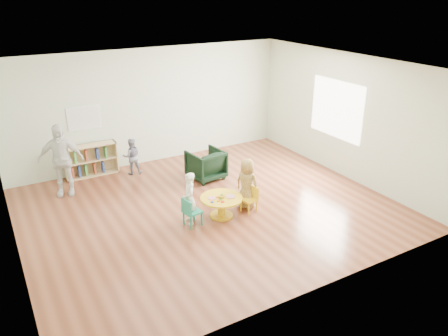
% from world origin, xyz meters
% --- Properties ---
extents(room, '(7.10, 7.00, 2.80)m').
position_xyz_m(room, '(0.01, 0.00, 1.89)').
color(room, brown).
rests_on(room, ground).
extents(activity_table, '(0.81, 0.81, 0.45)m').
position_xyz_m(activity_table, '(0.05, -0.40, 0.28)').
color(activity_table, gold).
rests_on(activity_table, ground).
extents(kid_chair_left, '(0.34, 0.34, 0.55)m').
position_xyz_m(kid_chair_left, '(-0.61, -0.43, 0.30)').
color(kid_chair_left, '#19896A').
rests_on(kid_chair_left, ground).
extents(kid_chair_right, '(0.32, 0.32, 0.51)m').
position_xyz_m(kid_chair_right, '(0.65, -0.49, 0.27)').
color(kid_chair_right, gold).
rests_on(kid_chair_right, ground).
extents(bookshelf, '(1.20, 0.30, 0.75)m').
position_xyz_m(bookshelf, '(-1.61, 2.86, 0.37)').
color(bookshelf, tan).
rests_on(bookshelf, ground).
extents(alphabet_poster, '(0.74, 0.01, 0.54)m').
position_xyz_m(alphabet_poster, '(-1.60, 2.98, 1.35)').
color(alphabet_poster, white).
rests_on(alphabet_poster, ground).
extents(armchair, '(0.81, 0.83, 0.68)m').
position_xyz_m(armchair, '(0.63, 1.34, 0.34)').
color(armchair, black).
rests_on(armchair, ground).
extents(child_left, '(0.32, 0.41, 1.00)m').
position_xyz_m(child_left, '(-0.58, -0.32, 0.50)').
color(child_left, white).
rests_on(child_left, ground).
extents(child_right, '(0.51, 0.60, 1.04)m').
position_xyz_m(child_right, '(0.67, -0.33, 0.52)').
color(child_right, gold).
rests_on(child_right, ground).
extents(toddler, '(0.48, 0.41, 0.87)m').
position_xyz_m(toddler, '(-0.74, 2.45, 0.43)').
color(toddler, '#181C3D').
rests_on(toddler, ground).
extents(adult_caretaker, '(0.98, 0.66, 1.55)m').
position_xyz_m(adult_caretaker, '(-2.35, 2.11, 0.78)').
color(adult_caretaker, silver).
rests_on(adult_caretaker, ground).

